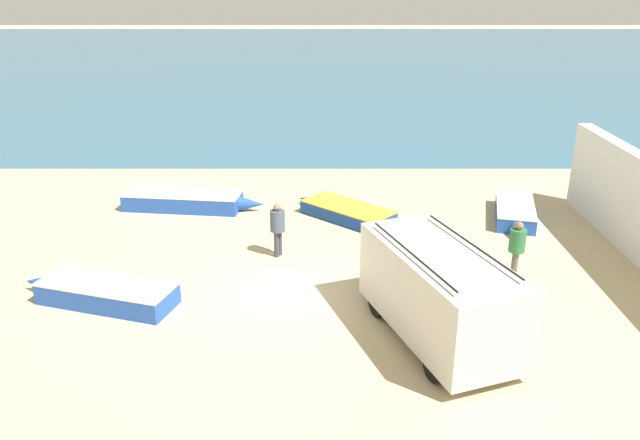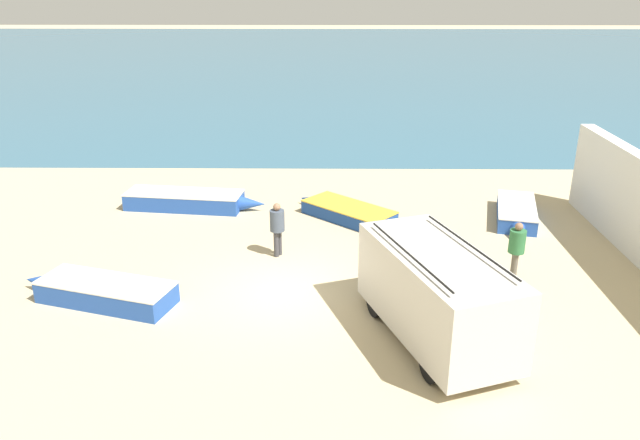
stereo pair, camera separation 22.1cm
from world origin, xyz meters
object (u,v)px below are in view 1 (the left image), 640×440
(fishing_rowboat_0, at_px, (102,292))
(fishing_rowboat_3, at_px, (515,212))
(parked_van, at_px, (438,292))
(fisherman_1, at_px, (517,245))
(fishing_rowboat_2, at_px, (345,212))
(fisherman_0, at_px, (277,225))
(fishing_rowboat_1, at_px, (188,201))

(fishing_rowboat_0, bearing_deg, fishing_rowboat_3, -137.69)
(fishing_rowboat_3, bearing_deg, parked_van, -14.29)
(fishing_rowboat_0, height_order, fisherman_1, fisherman_1)
(fishing_rowboat_2, height_order, fisherman_0, fisherman_0)
(fishing_rowboat_1, height_order, fisherman_1, fisherman_1)
(fishing_rowboat_1, height_order, fishing_rowboat_3, fishing_rowboat_1)
(parked_van, bearing_deg, fisherman_1, -61.26)
(fishing_rowboat_3, bearing_deg, fisherman_1, -2.67)
(fishing_rowboat_3, xyz_separation_m, fisherman_1, (-1.41, -4.73, 0.79))
(parked_van, height_order, fishing_rowboat_2, parked_van)
(parked_van, height_order, fishing_rowboat_0, parked_van)
(fishing_rowboat_2, bearing_deg, fisherman_1, 176.32)
(fisherman_0, bearing_deg, fisherman_1, -163.83)
(parked_van, distance_m, fishing_rowboat_3, 9.13)
(fishing_rowboat_1, distance_m, fishing_rowboat_2, 6.09)
(fishing_rowboat_0, bearing_deg, fishing_rowboat_2, -120.24)
(fishing_rowboat_0, distance_m, fishing_rowboat_1, 7.44)
(fisherman_1, bearing_deg, fishing_rowboat_0, 16.60)
(parked_van, xyz_separation_m, fishing_rowboat_1, (-7.93, 9.16, -0.95))
(fishing_rowboat_0, height_order, fisherman_0, fisherman_0)
(fisherman_0, bearing_deg, parked_van, 159.73)
(parked_van, relative_size, fishing_rowboat_2, 1.41)
(fishing_rowboat_1, distance_m, fisherman_0, 5.76)
(fishing_rowboat_2, distance_m, fishing_rowboat_3, 6.22)
(parked_van, distance_m, fisherman_1, 4.35)
(fishing_rowboat_3, xyz_separation_m, fisherman_0, (-8.49, -3.15, 0.78))
(fisherman_0, height_order, fisherman_1, fisherman_1)
(fisherman_1, bearing_deg, fishing_rowboat_2, -36.30)
(parked_van, distance_m, fishing_rowboat_2, 8.46)
(fishing_rowboat_0, relative_size, fisherman_0, 2.62)
(parked_van, xyz_separation_m, fishing_rowboat_3, (4.29, 7.99, -0.98))
(fishing_rowboat_3, bearing_deg, fishing_rowboat_0, -50.68)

